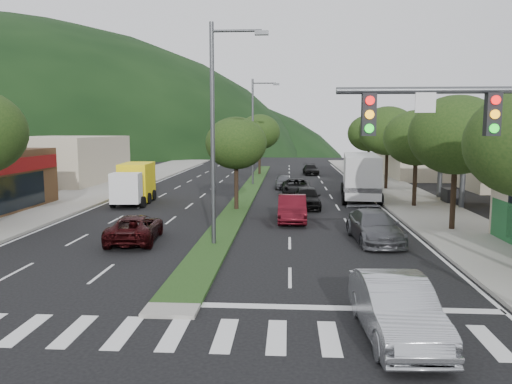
# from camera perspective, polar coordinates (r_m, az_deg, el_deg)

# --- Properties ---
(ground) EXTENTS (160.00, 160.00, 0.00)m
(ground) POSITION_cam_1_polar(r_m,az_deg,el_deg) (15.69, -9.30, -12.81)
(ground) COLOR black
(ground) RESTS_ON ground
(sidewalk_right) EXTENTS (5.00, 90.00, 0.15)m
(sidewalk_right) POSITION_cam_1_polar(r_m,az_deg,el_deg) (40.73, 16.60, -0.53)
(sidewalk_right) COLOR gray
(sidewalk_right) RESTS_ON ground
(sidewalk_left) EXTENTS (6.00, 90.00, 0.15)m
(sidewalk_left) POSITION_cam_1_polar(r_m,az_deg,el_deg) (42.96, -18.75, -0.22)
(sidewalk_left) COLOR gray
(sidewalk_left) RESTS_ON ground
(median) EXTENTS (1.60, 56.00, 0.12)m
(median) POSITION_cam_1_polar(r_m,az_deg,el_deg) (42.82, -0.86, 0.12)
(median) COLOR #1D3C16
(median) RESTS_ON ground
(crosswalk) EXTENTS (19.00, 2.20, 0.01)m
(crosswalk) POSITION_cam_1_polar(r_m,az_deg,el_deg) (13.88, -11.23, -15.56)
(crosswalk) COLOR silver
(crosswalk) RESTS_ON ground
(gas_canopy) EXTENTS (12.20, 8.20, 5.25)m
(gas_canopy) POSITION_cam_1_polar(r_m,az_deg,el_deg) (39.55, 27.08, 5.41)
(gas_canopy) COLOR silver
(gas_canopy) RESTS_ON ground
(bldg_left_far) EXTENTS (9.00, 14.00, 4.60)m
(bldg_left_far) POSITION_cam_1_polar(r_m,az_deg,el_deg) (53.38, -21.13, 3.46)
(bldg_left_far) COLOR beige
(bldg_left_far) RESTS_ON ground
(bldg_right_far) EXTENTS (10.00, 16.00, 5.20)m
(bldg_right_far) POSITION_cam_1_polar(r_m,az_deg,el_deg) (60.59, 19.20, 4.21)
(bldg_right_far) COLOR beige
(bldg_right_far) RESTS_ON ground
(tree_r_b) EXTENTS (4.80, 4.80, 6.94)m
(tree_r_b) POSITION_cam_1_polar(r_m,az_deg,el_deg) (27.71, 21.92, 6.06)
(tree_r_b) COLOR black
(tree_r_b) RESTS_ON sidewalk_right
(tree_r_c) EXTENTS (4.40, 4.40, 6.48)m
(tree_r_c) POSITION_cam_1_polar(r_m,az_deg,el_deg) (35.41, 17.87, 5.90)
(tree_r_c) COLOR black
(tree_r_c) RESTS_ON sidewalk_right
(tree_r_d) EXTENTS (5.00, 5.00, 7.17)m
(tree_r_d) POSITION_cam_1_polar(r_m,az_deg,el_deg) (45.17, 14.81, 6.76)
(tree_r_d) COLOR black
(tree_r_d) RESTS_ON sidewalk_right
(tree_r_e) EXTENTS (4.60, 4.60, 6.71)m
(tree_r_e) POSITION_cam_1_polar(r_m,az_deg,el_deg) (55.02, 12.81, 6.56)
(tree_r_e) COLOR black
(tree_r_e) RESTS_ON sidewalk_right
(tree_med_near) EXTENTS (4.00, 4.00, 6.02)m
(tree_med_near) POSITION_cam_1_polar(r_m,az_deg,el_deg) (32.54, -2.29, 5.59)
(tree_med_near) COLOR black
(tree_med_near) RESTS_ON median
(tree_med_far) EXTENTS (4.80, 4.80, 6.94)m
(tree_med_far) POSITION_cam_1_polar(r_m,az_deg,el_deg) (58.45, 0.40, 6.88)
(tree_med_far) COLOR black
(tree_med_far) RESTS_ON median
(streetlight_near) EXTENTS (2.60, 0.25, 10.00)m
(streetlight_near) POSITION_cam_1_polar(r_m,az_deg,el_deg) (22.58, -4.47, 7.79)
(streetlight_near) COLOR #47494C
(streetlight_near) RESTS_ON ground
(streetlight_mid) EXTENTS (2.60, 0.25, 10.00)m
(streetlight_mid) POSITION_cam_1_polar(r_m,az_deg,el_deg) (47.46, -0.13, 7.50)
(streetlight_mid) COLOR #47494C
(streetlight_mid) RESTS_ON ground
(sedan_silver) EXTENTS (1.91, 4.82, 1.56)m
(sedan_silver) POSITION_cam_1_polar(r_m,az_deg,el_deg) (13.60, 15.72, -12.68)
(sedan_silver) COLOR #A4A7AC
(sedan_silver) RESTS_ON ground
(suv_maroon) EXTENTS (2.60, 4.85, 1.30)m
(suv_maroon) POSITION_cam_1_polar(r_m,az_deg,el_deg) (24.54, -13.65, -4.03)
(suv_maroon) COLOR black
(suv_maroon) RESTS_ON ground
(car_queue_a) EXTENTS (1.82, 4.35, 1.47)m
(car_queue_a) POSITION_cam_1_polar(r_m,az_deg,el_deg) (34.03, 5.85, -0.61)
(car_queue_a) COLOR black
(car_queue_a) RESTS_ON ground
(car_queue_b) EXTENTS (2.45, 5.18, 1.46)m
(car_queue_b) POSITION_cam_1_polar(r_m,az_deg,el_deg) (24.49, 13.37, -3.85)
(car_queue_b) COLOR #4D4E53
(car_queue_b) RESTS_ON ground
(car_queue_c) EXTENTS (1.62, 4.60, 1.51)m
(car_queue_c) POSITION_cam_1_polar(r_m,az_deg,el_deg) (29.06, 4.15, -1.89)
(car_queue_c) COLOR #510D16
(car_queue_c) RESTS_ON ground
(car_queue_d) EXTENTS (2.33, 4.97, 1.37)m
(car_queue_d) POSITION_cam_1_polar(r_m,az_deg,el_deg) (40.22, 4.64, 0.54)
(car_queue_d) COLOR black
(car_queue_d) RESTS_ON ground
(car_queue_e) EXTENTS (1.50, 3.65, 1.24)m
(car_queue_e) POSITION_cam_1_polar(r_m,az_deg,el_deg) (45.20, 3.16, 1.20)
(car_queue_e) COLOR #55565B
(car_queue_e) RESTS_ON ground
(car_queue_f) EXTENTS (1.90, 4.19, 1.19)m
(car_queue_f) POSITION_cam_1_polar(r_m,az_deg,el_deg) (59.16, 6.27, 2.56)
(car_queue_f) COLOR black
(car_queue_f) RESTS_ON ground
(box_truck) EXTENTS (2.62, 5.95, 2.86)m
(box_truck) POSITION_cam_1_polar(r_m,az_deg,el_deg) (37.07, -13.67, 0.82)
(box_truck) COLOR white
(box_truck) RESTS_ON ground
(motorhome) EXTENTS (3.51, 9.07, 3.40)m
(motorhome) POSITION_cam_1_polar(r_m,az_deg,el_deg) (38.97, 11.87, 1.85)
(motorhome) COLOR silver
(motorhome) RESTS_ON ground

